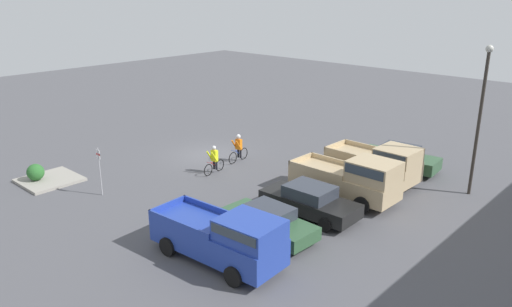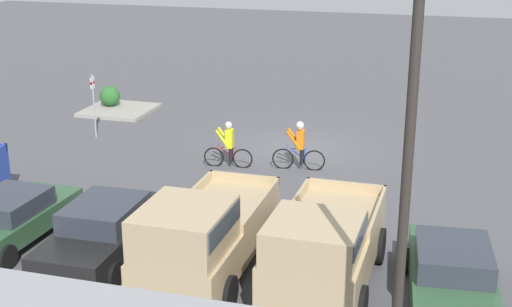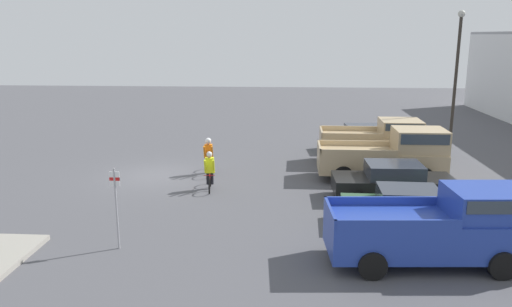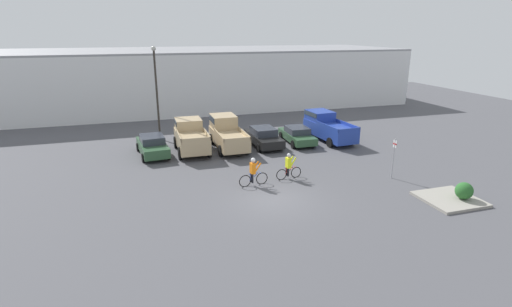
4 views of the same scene
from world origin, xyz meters
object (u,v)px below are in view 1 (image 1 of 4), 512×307
sedan_0 (399,158)px  sedan_1 (310,201)px  pickup_truck_2 (225,237)px  cyclist_0 (214,159)px  cyclist_1 (238,148)px  lamppost (481,111)px  shrub (36,172)px  pickup_truck_0 (378,163)px  fire_lane_sign (99,167)px  sedan_2 (268,221)px  pickup_truck_1 (353,178)px

sedan_0 → sedan_1: (8.40, -0.10, 0.00)m
pickup_truck_2 → cyclist_0: size_ratio=3.31×
cyclist_1 → lamppost: bearing=109.6°
shrub → pickup_truck_2: bearing=94.8°
pickup_truck_0 → fire_lane_sign: bearing=-41.1°
pickup_truck_0 → cyclist_1: bearing=-73.5°
sedan_2 → pickup_truck_2: bearing=5.9°
fire_lane_sign → lamppost: (-12.76, 13.59, 2.83)m
sedan_2 → cyclist_0: size_ratio=2.58×
sedan_1 → shrub: 14.82m
lamppost → shrub: size_ratio=8.23×
cyclist_1 → shrub: cyclist_1 is taller
sedan_0 → pickup_truck_1: pickup_truck_1 is taller
pickup_truck_1 → cyclist_1: bearing=-92.9°
fire_lane_sign → pickup_truck_1: bearing=129.7°
pickup_truck_1 → cyclist_1: 8.27m
cyclist_1 → pickup_truck_1: bearing=87.1°
sedan_0 → sedan_1: 8.40m
cyclist_0 → cyclist_1: (-2.38, -0.42, 0.06)m
fire_lane_sign → shrub: size_ratio=2.76×
lamppost → cyclist_0: bearing=-60.3°
sedan_1 → shrub: size_ratio=5.14×
pickup_truck_2 → lamppost: 14.17m
sedan_2 → fire_lane_sign: 9.40m
cyclist_1 → fire_lane_sign: fire_lane_sign is taller
pickup_truck_1 → lamppost: 6.93m
sedan_2 → lamppost: (-10.35, 4.54, 3.66)m
sedan_1 → lamppost: bearing=149.4°
cyclist_1 → cyclist_0: bearing=10.0°
fire_lane_sign → lamppost: 18.86m
sedan_2 → cyclist_0: (-3.63, -7.23, 0.14)m
cyclist_0 → sedan_2: bearing=63.3°
cyclist_0 → shrub: cyclist_0 is taller
sedan_2 → sedan_1: bearing=178.4°
pickup_truck_2 → pickup_truck_0: bearing=179.5°
pickup_truck_0 → cyclist_0: pickup_truck_0 is taller
cyclist_0 → sedan_1: bearing=83.5°
lamppost → cyclist_1: bearing=-70.4°
sedan_1 → cyclist_0: size_ratio=2.74×
pickup_truck_2 → fire_lane_sign: (-0.37, -9.34, 0.39)m
pickup_truck_1 → fire_lane_sign: size_ratio=2.18×
pickup_truck_1 → pickup_truck_2: 8.38m
pickup_truck_1 → sedan_1: size_ratio=1.17×
sedan_1 → pickup_truck_2: size_ratio=0.83×
sedan_2 → shrub: 13.71m
sedan_0 → cyclist_1: size_ratio=2.53×
sedan_1 → cyclist_0: bearing=-96.5°
fire_lane_sign → cyclist_0: bearing=163.2°
sedan_0 → cyclist_0: bearing=-44.4°
pickup_truck_0 → lamppost: lamppost is taller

